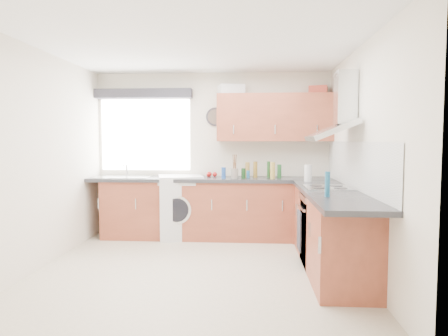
# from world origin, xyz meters

# --- Properties ---
(ground_plane) EXTENTS (3.60, 3.60, 0.00)m
(ground_plane) POSITION_xyz_m (0.00, 0.00, 0.00)
(ground_plane) COLOR beige
(ceiling) EXTENTS (3.60, 3.60, 0.02)m
(ceiling) POSITION_xyz_m (0.00, 0.00, 2.50)
(ceiling) COLOR white
(ceiling) RESTS_ON wall_back
(wall_back) EXTENTS (3.60, 0.02, 2.50)m
(wall_back) POSITION_xyz_m (0.00, 1.80, 1.25)
(wall_back) COLOR silver
(wall_back) RESTS_ON ground_plane
(wall_front) EXTENTS (3.60, 0.02, 2.50)m
(wall_front) POSITION_xyz_m (0.00, -1.80, 1.25)
(wall_front) COLOR silver
(wall_front) RESTS_ON ground_plane
(wall_left) EXTENTS (0.02, 3.60, 2.50)m
(wall_left) POSITION_xyz_m (-1.80, 0.00, 1.25)
(wall_left) COLOR silver
(wall_left) RESTS_ON ground_plane
(wall_right) EXTENTS (0.02, 3.60, 2.50)m
(wall_right) POSITION_xyz_m (1.80, 0.00, 1.25)
(wall_right) COLOR silver
(wall_right) RESTS_ON ground_plane
(window) EXTENTS (1.40, 0.02, 1.10)m
(window) POSITION_xyz_m (-1.05, 1.79, 1.55)
(window) COLOR silver
(window) RESTS_ON wall_back
(window_blind) EXTENTS (1.50, 0.18, 0.14)m
(window_blind) POSITION_xyz_m (-1.05, 1.70, 2.18)
(window_blind) COLOR #2A2930
(window_blind) RESTS_ON wall_back
(splashback) EXTENTS (0.01, 3.00, 0.54)m
(splashback) POSITION_xyz_m (1.79, 0.30, 1.18)
(splashback) COLOR white
(splashback) RESTS_ON wall_right
(base_cab_back) EXTENTS (3.00, 0.58, 0.86)m
(base_cab_back) POSITION_xyz_m (-0.10, 1.51, 0.43)
(base_cab_back) COLOR brown
(base_cab_back) RESTS_ON ground_plane
(base_cab_corner) EXTENTS (0.60, 0.60, 0.86)m
(base_cab_corner) POSITION_xyz_m (1.50, 1.50, 0.43)
(base_cab_corner) COLOR brown
(base_cab_corner) RESTS_ON ground_plane
(base_cab_right) EXTENTS (0.58, 2.10, 0.86)m
(base_cab_right) POSITION_xyz_m (1.51, 0.15, 0.43)
(base_cab_right) COLOR brown
(base_cab_right) RESTS_ON ground_plane
(worktop_back) EXTENTS (3.60, 0.62, 0.05)m
(worktop_back) POSITION_xyz_m (0.00, 1.50, 0.89)
(worktop_back) COLOR #252629
(worktop_back) RESTS_ON base_cab_back
(worktop_right) EXTENTS (0.62, 2.42, 0.05)m
(worktop_right) POSITION_xyz_m (1.50, 0.00, 0.89)
(worktop_right) COLOR #252629
(worktop_right) RESTS_ON base_cab_right
(sink) EXTENTS (0.84, 0.46, 0.10)m
(sink) POSITION_xyz_m (-1.33, 1.50, 0.95)
(sink) COLOR silver
(sink) RESTS_ON worktop_back
(oven) EXTENTS (0.56, 0.58, 0.85)m
(oven) POSITION_xyz_m (1.50, 0.30, 0.42)
(oven) COLOR black
(oven) RESTS_ON ground_plane
(hob_plate) EXTENTS (0.52, 0.52, 0.01)m
(hob_plate) POSITION_xyz_m (1.50, 0.30, 0.92)
(hob_plate) COLOR silver
(hob_plate) RESTS_ON worktop_right
(extractor_hood) EXTENTS (0.52, 0.78, 0.66)m
(extractor_hood) POSITION_xyz_m (1.60, 0.30, 1.77)
(extractor_hood) COLOR silver
(extractor_hood) RESTS_ON wall_right
(upper_cabinets) EXTENTS (1.70, 0.35, 0.70)m
(upper_cabinets) POSITION_xyz_m (0.95, 1.62, 1.80)
(upper_cabinets) COLOR brown
(upper_cabinets) RESTS_ON wall_back
(washing_machine) EXTENTS (0.77, 0.76, 0.94)m
(washing_machine) POSITION_xyz_m (-0.45, 1.52, 0.47)
(washing_machine) COLOR silver
(washing_machine) RESTS_ON ground_plane
(wall_clock) EXTENTS (0.28, 0.04, 0.28)m
(wall_clock) POSITION_xyz_m (0.05, 1.76, 1.83)
(wall_clock) COLOR #2A2930
(wall_clock) RESTS_ON wall_back
(casserole) EXTENTS (0.43, 0.36, 0.15)m
(casserole) POSITION_xyz_m (0.30, 1.72, 2.23)
(casserole) COLOR silver
(casserole) RESTS_ON upper_cabinets
(storage_box) EXTENTS (0.31, 0.27, 0.12)m
(storage_box) POSITION_xyz_m (1.60, 1.72, 2.21)
(storage_box) COLOR #C44533
(storage_box) RESTS_ON upper_cabinets
(utensil_pot) EXTENTS (0.11, 0.11, 0.14)m
(utensil_pot) POSITION_xyz_m (0.37, 1.39, 0.98)
(utensil_pot) COLOR gray
(utensil_pot) RESTS_ON worktop_back
(kitchen_roll) EXTENTS (0.13, 0.13, 0.22)m
(kitchen_roll) POSITION_xyz_m (1.38, 1.04, 1.02)
(kitchen_roll) COLOR silver
(kitchen_roll) RESTS_ON worktop_right
(tomato_cluster) EXTENTS (0.18, 0.18, 0.07)m
(tomato_cluster) POSITION_xyz_m (-0.00, 1.65, 0.95)
(tomato_cluster) COLOR #A6100F
(tomato_cluster) RESTS_ON worktop_back
(jar_0) EXTENTS (0.07, 0.07, 0.10)m
(jar_0) POSITION_xyz_m (0.89, 1.68, 0.96)
(jar_0) COLOR olive
(jar_0) RESTS_ON worktop_back
(jar_1) EXTENTS (0.07, 0.07, 0.23)m
(jar_1) POSITION_xyz_m (0.55, 1.54, 1.02)
(jar_1) COLOR olive
(jar_1) RESTS_ON worktop_back
(jar_2) EXTENTS (0.06, 0.06, 0.16)m
(jar_2) POSITION_xyz_m (0.21, 1.36, 0.99)
(jar_2) COLOR navy
(jar_2) RESTS_ON worktop_back
(jar_3) EXTENTS (0.06, 0.06, 0.20)m
(jar_3) POSITION_xyz_m (1.02, 1.54, 1.01)
(jar_3) COLOR #1E5524
(jar_3) RESTS_ON worktop_back
(jar_4) EXTENTS (0.06, 0.06, 0.15)m
(jar_4) POSITION_xyz_m (0.50, 1.39, 0.98)
(jar_4) COLOR #123414
(jar_4) RESTS_ON worktop_back
(jar_5) EXTENTS (0.07, 0.07, 0.24)m
(jar_5) POSITION_xyz_m (0.92, 1.37, 1.03)
(jar_5) COLOR olive
(jar_5) RESTS_ON worktop_back
(jar_6) EXTENTS (0.04, 0.04, 0.24)m
(jar_6) POSITION_xyz_m (0.87, 1.57, 1.03)
(jar_6) COLOR #1F4B1A
(jar_6) RESTS_ON worktop_back
(jar_7) EXTENTS (0.06, 0.06, 0.11)m
(jar_7) POSITION_xyz_m (0.56, 1.53, 0.96)
(jar_7) COLOR #1D5B8E
(jar_7) RESTS_ON worktop_back
(jar_8) EXTENTS (0.06, 0.06, 0.24)m
(jar_8) POSITION_xyz_m (0.67, 1.55, 1.03)
(jar_8) COLOR olive
(jar_8) RESTS_ON worktop_back
(bottle_0) EXTENTS (0.05, 0.05, 0.25)m
(bottle_0) POSITION_xyz_m (1.36, -0.42, 1.03)
(bottle_0) COLOR #19587C
(bottle_0) RESTS_ON worktop_right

